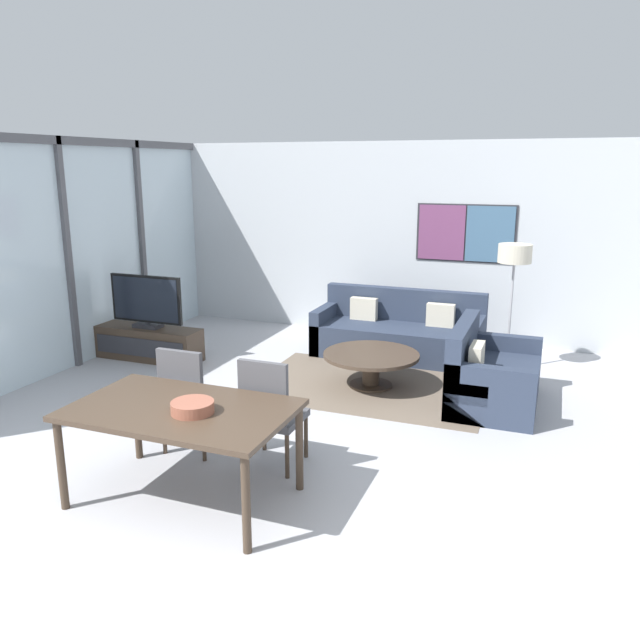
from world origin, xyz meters
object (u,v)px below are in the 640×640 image
Objects in this scene: tv_console at (149,343)px; fruit_bowl at (192,406)px; dining_chair_centre at (270,409)px; sofa_side at (487,378)px; television at (146,302)px; floor_lamp at (514,262)px; coffee_table at (371,361)px; dining_chair_left at (189,396)px; dining_table at (181,416)px; sofa_main at (399,335)px.

tv_console is 3.90m from fruit_bowl.
sofa_side is at bearing 55.00° from dining_chair_centre.
television is at bearing 130.95° from fruit_bowl.
sofa_side is at bearing -95.13° from floor_lamp.
tv_console is 1.03× the size of sofa_side.
floor_lamp reaches higher than coffee_table.
dining_chair_centre is (0.79, -0.02, 0.00)m from dining_chair_left.
dining_table reaches higher than tv_console.
television is (-0.00, 0.00, 0.55)m from tv_console.
television is 3.32m from sofa_main.
sofa_side is at bearing 56.14° from dining_table.
sofa_main and sofa_side have the same top height.
sofa_main is 1.77m from floor_lamp.
floor_lamp is at bearing 63.55° from dining_table.
dining_table is 5.24× the size of fruit_bowl.
coffee_table is at bearing 78.05° from dining_table.
floor_lamp is at bearing 64.31° from dining_chair_centre.
dining_chair_left is (-1.00, -3.50, 0.24)m from sofa_main.
sofa_main reaches higher than tv_console.
television reaches higher than dining_chair_left.
coffee_table is 2.97m from dining_table.
television reaches higher than sofa_side.
sofa_main is 3.54m from dining_chair_centre.
coffee_table is at bearing -140.36° from floor_lamp.
dining_table is 0.19m from fruit_bowl.
sofa_side is 3.44m from dining_table.
dining_chair_left is (-2.30, -2.13, 0.24)m from sofa_side.
coffee_table is 0.67× the size of dining_table.
television is at bearing 142.00° from dining_chair_centre.
coffee_table is 3.02m from fruit_bowl.
dining_chair_left reaches higher than tv_console.
fruit_bowl is at bearing -99.14° from coffee_table.
dining_chair_left and dining_chair_centre have the same top height.
dining_chair_left is 0.62× the size of floor_lamp.
sofa_side reaches higher than tv_console.
sofa_side is 3.15m from dining_chair_left.
dining_table is 4.57m from floor_lamp.
tv_console is 3.75m from dining_table.
floor_lamp is at bearing 54.26° from dining_chair_left.
television is 0.63× the size of dining_table.
dining_chair_left is at bearing 178.32° from dining_chair_centre.
tv_console is 0.87× the size of dining_table.
coffee_table is 3.50× the size of fruit_bowl.
dining_table is (-0.61, -2.89, 0.37)m from coffee_table.
television is at bearing 89.79° from sofa_side.
dining_chair_centre is at bearing 145.00° from sofa_side.
floor_lamp reaches higher than dining_chair_left.
fruit_bowl is (-0.26, -0.74, 0.26)m from dining_chair_centre.
sofa_main is at bearing 90.00° from coffee_table.
tv_console is 3.00m from coffee_table.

